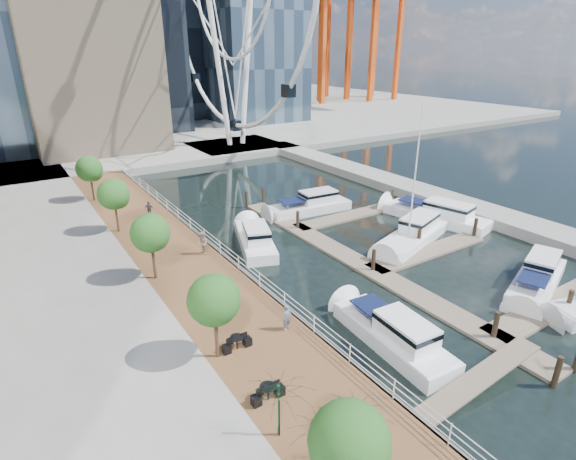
# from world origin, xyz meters

# --- Properties ---
(ground) EXTENTS (520.00, 520.00, 0.00)m
(ground) POSITION_xyz_m (0.00, 0.00, 0.00)
(ground) COLOR black
(ground) RESTS_ON ground
(boardwalk) EXTENTS (6.00, 60.00, 1.00)m
(boardwalk) POSITION_xyz_m (-9.00, 15.00, 0.50)
(boardwalk) COLOR brown
(boardwalk) RESTS_ON ground
(seawall) EXTENTS (0.25, 60.00, 1.00)m
(seawall) POSITION_xyz_m (-6.00, 15.00, 0.50)
(seawall) COLOR #595954
(seawall) RESTS_ON ground
(land_far) EXTENTS (200.00, 114.00, 1.00)m
(land_far) POSITION_xyz_m (0.00, 102.00, 0.50)
(land_far) COLOR gray
(land_far) RESTS_ON ground
(breakwater) EXTENTS (4.00, 60.00, 1.00)m
(breakwater) POSITION_xyz_m (20.00, 20.00, 0.50)
(breakwater) COLOR gray
(breakwater) RESTS_ON ground
(pier) EXTENTS (14.00, 12.00, 1.00)m
(pier) POSITION_xyz_m (14.00, 52.00, 0.50)
(pier) COLOR gray
(pier) RESTS_ON ground
(railing) EXTENTS (0.10, 60.00, 1.05)m
(railing) POSITION_xyz_m (-6.10, 15.00, 1.52)
(railing) COLOR white
(railing) RESTS_ON boardwalk
(floating_docks) EXTENTS (16.00, 34.00, 2.60)m
(floating_docks) POSITION_xyz_m (7.97, 9.98, 0.49)
(floating_docks) COLOR #6D6051
(floating_docks) RESTS_ON ground
(port_cranes) EXTENTS (40.00, 52.00, 38.00)m
(port_cranes) POSITION_xyz_m (67.67, 95.67, 20.00)
(port_cranes) COLOR #D84C14
(port_cranes) RESTS_ON ground
(street_trees) EXTENTS (2.60, 42.60, 4.60)m
(street_trees) POSITION_xyz_m (-11.40, 14.00, 4.29)
(street_trees) COLOR #3F2B1C
(street_trees) RESTS_ON ground
(cafe_tables) EXTENTS (2.50, 13.70, 0.74)m
(cafe_tables) POSITION_xyz_m (-10.40, -2.00, 1.37)
(cafe_tables) COLOR black
(cafe_tables) RESTS_ON ground
(yacht_foreground) EXTENTS (9.37, 5.30, 2.15)m
(yacht_foreground) POSITION_xyz_m (10.87, 0.02, 0.00)
(yacht_foreground) COLOR white
(yacht_foreground) RESTS_ON ground
(pedestrian_near) EXTENTS (0.68, 0.56, 1.59)m
(pedestrian_near) POSITION_xyz_m (-7.18, 4.05, 1.79)
(pedestrian_near) COLOR #525D6E
(pedestrian_near) RESTS_ON boardwalk
(pedestrian_mid) EXTENTS (0.73, 0.91, 1.79)m
(pedestrian_mid) POSITION_xyz_m (-7.20, 15.72, 1.90)
(pedestrian_mid) COLOR gray
(pedestrian_mid) RESTS_ON boardwalk
(pedestrian_far) EXTENTS (0.89, 0.85, 1.48)m
(pedestrian_far) POSITION_xyz_m (-8.06, 26.13, 1.74)
(pedestrian_far) COLOR #353742
(pedestrian_far) RESTS_ON boardwalk
(moored_yachts) EXTENTS (22.88, 29.24, 11.50)m
(moored_yachts) POSITION_xyz_m (8.21, 10.43, 0.00)
(moored_yachts) COLOR white
(moored_yachts) RESTS_ON ground
(cafe_seating) EXTENTS (4.87, 5.66, 2.63)m
(cafe_seating) POSITION_xyz_m (-10.67, -3.38, 2.26)
(cafe_seating) COLOR #0F3713
(cafe_seating) RESTS_ON ground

